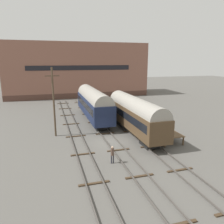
{
  "coord_description": "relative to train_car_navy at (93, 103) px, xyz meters",
  "views": [
    {
      "loc": [
        -7.15,
        -24.86,
        9.88
      ],
      "look_at": [
        2.02,
        6.42,
        2.2
      ],
      "focal_mm": 35.0,
      "sensor_mm": 36.0,
      "label": 1
    }
  ],
  "objects": [
    {
      "name": "track_left",
      "position": [
        -4.03,
        -10.67,
        -2.87
      ],
      "size": [
        2.6,
        60.0,
        0.26
      ],
      "color": "#4C4742",
      "rests_on": "ground"
    },
    {
      "name": "train_car_navy",
      "position": [
        0.0,
        0.0,
        0.0
      ],
      "size": [
        3.11,
        16.04,
        5.32
      ],
      "color": "black",
      "rests_on": "ground"
    },
    {
      "name": "track_middle",
      "position": [
        0.0,
        -10.67,
        -2.87
      ],
      "size": [
        2.6,
        60.0,
        0.26
      ],
      "color": "#4C4742",
      "rests_on": "ground"
    },
    {
      "name": "person_worker",
      "position": [
        -1.54,
        -16.52,
        -1.93
      ],
      "size": [
        0.32,
        0.32,
        1.79
      ],
      "color": "#282833",
      "rests_on": "ground"
    },
    {
      "name": "station_platform",
      "position": [
        6.73,
        -9.12,
        -1.98
      ],
      "size": [
        2.76,
        10.7,
        1.12
      ],
      "color": "brown",
      "rests_on": "ground"
    },
    {
      "name": "bench",
      "position": [
        6.66,
        -10.75,
        -1.4
      ],
      "size": [
        1.4,
        0.4,
        0.91
      ],
      "color": "#2D4C33",
      "rests_on": "station_platform"
    },
    {
      "name": "ground_plane",
      "position": [
        0.0,
        -10.67,
        -3.01
      ],
      "size": [
        200.0,
        200.0,
        0.0
      ],
      "primitive_type": "plane",
      "color": "#56544F"
    },
    {
      "name": "train_car_brown",
      "position": [
        4.03,
        -8.5,
        -0.14
      ],
      "size": [
        2.94,
        15.2,
        5.06
      ],
      "color": "black",
      "rests_on": "ground"
    },
    {
      "name": "warehouse_building",
      "position": [
        1.19,
        28.99,
        4.33
      ],
      "size": [
        38.59,
        12.94,
        14.68
      ],
      "color": "#4F342A",
      "rests_on": "ground"
    },
    {
      "name": "track_right",
      "position": [
        4.03,
        -10.67,
        -2.87
      ],
      "size": [
        2.6,
        60.0,
        0.26
      ],
      "color": "#4C4742",
      "rests_on": "ground"
    },
    {
      "name": "utility_pole",
      "position": [
        -6.58,
        -6.64,
        1.7
      ],
      "size": [
        1.8,
        0.24,
        9.1
      ],
      "color": "#473828",
      "rests_on": "ground"
    }
  ]
}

